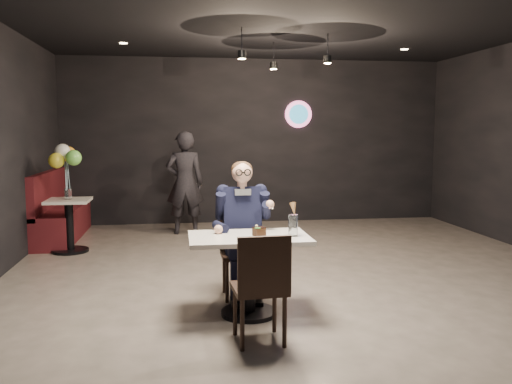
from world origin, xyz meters
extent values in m
plane|color=gray|center=(0.00, 0.00, 0.00)|extent=(9.00, 9.00, 0.00)
cube|color=black|center=(0.00, 2.00, 2.88)|extent=(1.40, 1.20, 0.36)
cube|color=white|center=(-0.79, -0.59, 0.38)|extent=(1.10, 0.70, 0.75)
cube|color=black|center=(-0.79, -0.04, 0.46)|extent=(0.42, 0.46, 0.92)
cube|color=black|center=(-0.79, -1.23, 0.46)|extent=(0.45, 0.49, 0.92)
cube|color=black|center=(-0.79, -0.04, 0.72)|extent=(0.60, 0.80, 1.44)
cylinder|color=white|center=(-0.71, -0.69, 0.76)|extent=(0.21, 0.21, 0.01)
cube|color=black|center=(-0.70, -0.67, 0.80)|extent=(0.12, 0.11, 0.07)
ellipsoid|color=#31802A|center=(-0.72, -0.71, 0.84)|extent=(0.06, 0.04, 0.01)
cylinder|color=silver|center=(-0.39, -0.66, 0.85)|extent=(0.09, 0.09, 0.20)
cone|color=#B6834B|center=(-0.37, -0.63, 0.99)|extent=(0.08, 0.08, 0.12)
cube|color=#450F0E|center=(-3.25, 3.35, 0.53)|extent=(0.53, 2.13, 1.07)
cube|color=white|center=(-2.95, 2.35, 0.36)|extent=(0.58, 0.58, 0.73)
cylinder|color=silver|center=(-2.95, 2.35, 0.83)|extent=(0.10, 0.10, 0.15)
cube|color=gold|center=(-2.95, 2.35, 1.22)|extent=(0.39, 0.39, 0.65)
imported|color=black|center=(-1.32, 3.48, 0.85)|extent=(0.62, 0.40, 1.69)
camera|label=1|loc=(-1.41, -5.45, 1.72)|focal=38.00mm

